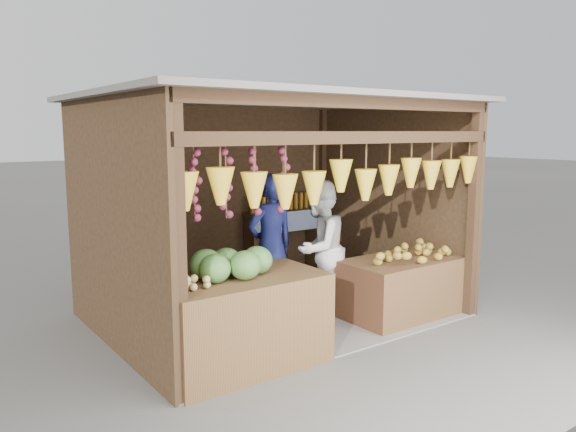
# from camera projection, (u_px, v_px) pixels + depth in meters

# --- Properties ---
(ground) EXTENTS (80.00, 80.00, 0.00)m
(ground) POSITION_uv_depth(u_px,v_px,m) (275.00, 314.00, 7.00)
(ground) COLOR #514F49
(ground) RESTS_ON ground
(stall_structure) EXTENTS (4.30, 3.30, 2.66)m
(stall_structure) POSITION_uv_depth(u_px,v_px,m) (274.00, 182.00, 6.70)
(stall_structure) COLOR slate
(stall_structure) RESTS_ON ground
(back_shelf) EXTENTS (1.25, 0.32, 1.32)m
(back_shelf) POSITION_uv_depth(u_px,v_px,m) (283.00, 224.00, 8.51)
(back_shelf) COLOR #382314
(back_shelf) RESTS_ON ground
(counter_left) EXTENTS (1.62, 0.85, 0.89)m
(counter_left) POSITION_uv_depth(u_px,v_px,m) (242.00, 322.00, 5.39)
(counter_left) COLOR #4E341A
(counter_left) RESTS_ON ground
(counter_right) EXTENTS (1.51, 0.85, 0.72)m
(counter_right) POSITION_uv_depth(u_px,v_px,m) (402.00, 287.00, 6.91)
(counter_right) COLOR #4C2B19
(counter_right) RESTS_ON ground
(stool) EXTENTS (0.35, 0.35, 0.33)m
(stool) POSITION_uv_depth(u_px,v_px,m) (148.00, 326.00, 6.11)
(stool) COLOR black
(stool) RESTS_ON ground
(man_standing) EXTENTS (0.66, 0.44, 1.77)m
(man_standing) POSITION_uv_depth(u_px,v_px,m) (271.00, 247.00, 6.74)
(man_standing) COLOR #131847
(man_standing) RESTS_ON ground
(woman_standing) EXTENTS (0.98, 0.88, 1.67)m
(woman_standing) POSITION_uv_depth(u_px,v_px,m) (319.00, 248.00, 6.89)
(woman_standing) COLOR silver
(woman_standing) RESTS_ON ground
(vendor_seated) EXTENTS (0.55, 0.43, 1.00)m
(vendor_seated) POSITION_uv_depth(u_px,v_px,m) (146.00, 267.00, 6.01)
(vendor_seated) COLOR #4E341F
(vendor_seated) RESTS_ON stool
(melon_pile) EXTENTS (1.00, 0.50, 0.32)m
(melon_pile) POSITION_uv_depth(u_px,v_px,m) (232.00, 262.00, 5.26)
(melon_pile) COLOR #1B5216
(melon_pile) RESTS_ON counter_left
(tanfruit_pile) EXTENTS (0.34, 0.40, 0.13)m
(tanfruit_pile) POSITION_uv_depth(u_px,v_px,m) (187.00, 280.00, 4.98)
(tanfruit_pile) COLOR tan
(tanfruit_pile) RESTS_ON counter_left
(mango_pile) EXTENTS (1.40, 0.64, 0.22)m
(mango_pile) POSITION_uv_depth(u_px,v_px,m) (408.00, 250.00, 6.82)
(mango_pile) COLOR #BD5919
(mango_pile) RESTS_ON counter_right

